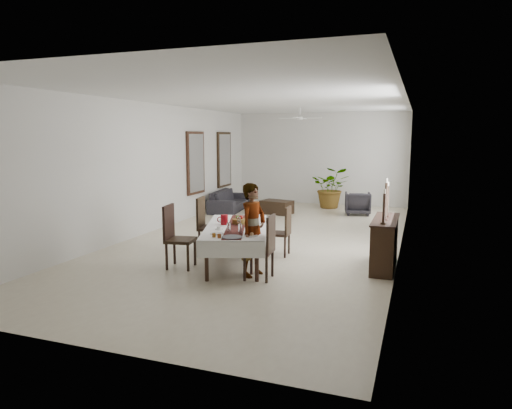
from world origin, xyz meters
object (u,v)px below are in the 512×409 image
(dining_table_top, at_px, (236,228))
(red_pitcher, at_px, (224,220))
(sofa, at_px, (230,200))
(sideboard_body, at_px, (385,244))
(woman, at_px, (253,230))

(dining_table_top, bearing_deg, red_pitcher, 149.04)
(dining_table_top, xyz_separation_m, sofa, (-2.59, 5.77, -0.37))
(red_pitcher, height_order, sideboard_body, red_pitcher)
(dining_table_top, distance_m, woman, 0.81)
(dining_table_top, bearing_deg, sideboard_body, -4.38)
(dining_table_top, height_order, woman, woman)
(sideboard_body, distance_m, sofa, 7.32)
(sofa, bearing_deg, red_pitcher, -164.58)
(woman, relative_size, sofa, 0.73)
(dining_table_top, xyz_separation_m, woman, (0.55, -0.58, 0.11))
(dining_table_top, relative_size, sideboard_body, 1.55)
(dining_table_top, xyz_separation_m, red_pitcher, (-0.27, 0.06, 0.13))
(red_pitcher, bearing_deg, dining_table_top, -12.78)
(woman, bearing_deg, sideboard_body, -42.98)
(dining_table_top, bearing_deg, sofa, 95.96)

